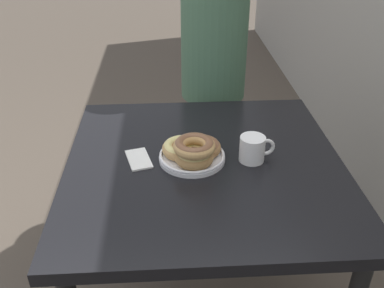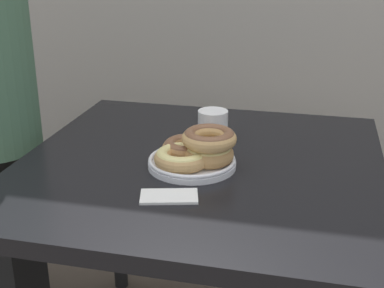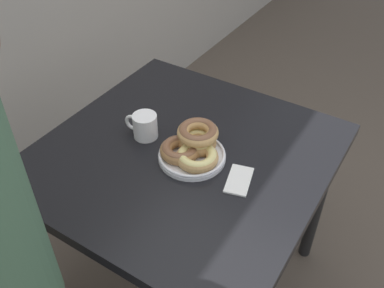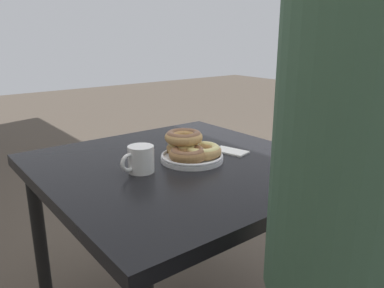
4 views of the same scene
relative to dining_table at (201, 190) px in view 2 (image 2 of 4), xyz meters
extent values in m
cube|color=black|center=(0.00, 0.00, 0.06)|extent=(0.91, 0.90, 0.04)
cylinder|color=black|center=(-0.39, 0.39, -0.30)|extent=(0.05, 0.05, 0.68)
cylinder|color=black|center=(0.39, 0.39, -0.30)|extent=(0.05, 0.05, 0.68)
cylinder|color=white|center=(-0.01, -0.04, 0.09)|extent=(0.22, 0.22, 0.01)
torus|color=white|center=(-0.01, -0.04, 0.10)|extent=(0.21, 0.21, 0.01)
torus|color=#B2844C|center=(0.03, -0.04, 0.12)|extent=(0.17, 0.17, 0.04)
torus|color=#E0D17F|center=(0.03, -0.04, 0.12)|extent=(0.16, 0.16, 0.03)
torus|color=#9E7042|center=(-0.03, -0.01, 0.12)|extent=(0.15, 0.15, 0.04)
torus|color=brown|center=(-0.03, -0.01, 0.12)|extent=(0.14, 0.14, 0.03)
torus|color=tan|center=(-0.03, -0.07, 0.11)|extent=(0.16, 0.16, 0.04)
torus|color=#E0D17F|center=(-0.03, -0.07, 0.12)|extent=(0.15, 0.15, 0.03)
torus|color=tan|center=(0.03, -0.04, 0.16)|extent=(0.19, 0.19, 0.04)
torus|color=brown|center=(0.03, -0.04, 0.16)|extent=(0.18, 0.18, 0.03)
cylinder|color=white|center=(0.00, 0.15, 0.12)|extent=(0.08, 0.08, 0.09)
cylinder|color=#382114|center=(0.00, 0.15, 0.16)|extent=(0.07, 0.07, 0.00)
torus|color=white|center=(-0.01, 0.20, 0.12)|extent=(0.02, 0.06, 0.06)
cube|color=white|center=(-0.02, -0.22, 0.08)|extent=(0.14, 0.10, 0.01)
camera|label=1|loc=(1.16, -0.11, 0.84)|focal=40.00mm
camera|label=2|loc=(0.27, -1.21, 0.61)|focal=50.00mm
camera|label=3|loc=(-0.88, -0.59, 1.00)|focal=40.00mm
camera|label=4|loc=(-0.98, 0.71, 0.50)|focal=35.00mm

